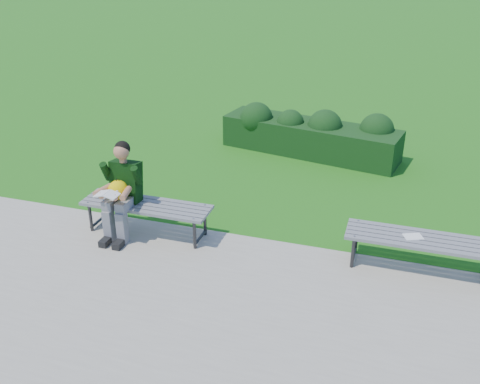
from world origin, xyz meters
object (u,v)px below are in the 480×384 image
(bench_left, at_px, (146,207))
(seated_boy, at_px, (121,188))
(paper_sheet, at_px, (413,237))
(hedge, at_px, (311,134))
(bench_right, at_px, (421,242))

(bench_left, bearing_deg, seated_boy, -161.92)
(paper_sheet, bearing_deg, bench_left, -177.08)
(hedge, height_order, seated_boy, seated_boy)
(seated_boy, bearing_deg, bench_right, 4.06)
(hedge, relative_size, paper_sheet, 13.04)
(hedge, bearing_deg, seated_boy, -115.87)
(hedge, xyz_separation_m, paper_sheet, (1.93, -3.58, 0.08))
(paper_sheet, bearing_deg, bench_right, -0.00)
(bench_right, distance_m, paper_sheet, 0.12)
(hedge, relative_size, bench_left, 1.92)
(bench_left, xyz_separation_m, seated_boy, (-0.30, -0.10, 0.30))
(hedge, bearing_deg, paper_sheet, -61.71)
(bench_right, bearing_deg, bench_left, -177.16)
(bench_left, relative_size, bench_right, 1.00)
(seated_boy, distance_m, paper_sheet, 3.82)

